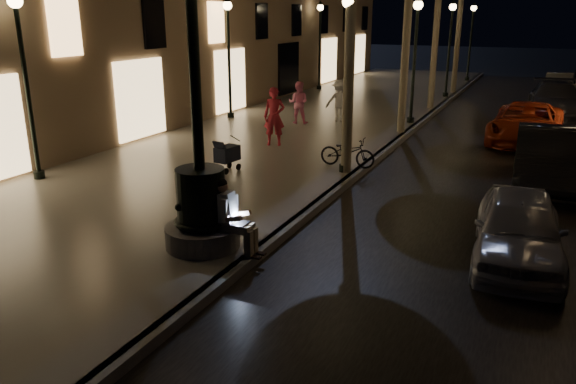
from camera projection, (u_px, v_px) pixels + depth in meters
The scene contains 23 objects.
ground at pixel (412, 133), 21.47m from camera, with size 120.00×120.00×0.00m, color black.
cobble_lane at pixel (494, 139), 20.27m from camera, with size 6.00×45.00×0.02m, color black.
promenade at pixel (315, 122), 23.03m from camera, with size 8.00×45.00×0.20m, color slate.
curb_strip at pixel (412, 130), 21.44m from camera, with size 0.25×45.00×0.20m, color #59595B.
fountain_lamppost at pixel (201, 194), 10.25m from camera, with size 1.40×1.40×5.21m.
seated_man_laptop at pixel (230, 214), 10.09m from camera, with size 1.00×0.34×1.37m.
lamp_curb_a at pixel (348, 59), 14.55m from camera, with size 0.36×0.36×4.81m.
lamp_curb_b at pixel (416, 44), 21.47m from camera, with size 0.36×0.36×4.81m.
lamp_curb_c at pixel (450, 36), 28.39m from camera, with size 0.36×0.36×4.81m.
lamp_curb_d at pixel (472, 32), 35.31m from camera, with size 0.36×0.36×4.81m.
lamp_left_a at pixel (23, 61), 13.91m from camera, with size 0.36×0.36×4.81m.
lamp_left_b at pixel (228, 42), 22.56m from camera, with size 0.36×0.36×4.81m.
lamp_left_c at pixel (320, 34), 31.21m from camera, with size 0.36×0.36×4.81m.
stroller at pixel (227, 154), 15.32m from camera, with size 0.51×0.99×0.99m.
car_front at pixel (519, 228), 10.18m from camera, with size 1.52×3.78×1.29m, color #A3A4AB.
car_second at pixel (548, 158), 14.66m from camera, with size 1.61×4.61×1.52m, color black.
car_third at pixel (526, 123), 19.62m from camera, with size 2.28×4.94×1.37m, color #992C13.
car_rear at pixel (555, 100), 24.35m from camera, with size 2.13×5.24×1.52m, color #333238.
car_fifth at pixel (558, 85), 30.55m from camera, with size 1.32×3.80×1.25m, color #A3A39E.
pedestrian_red at pixel (274, 116), 18.30m from camera, with size 0.69×0.45×1.90m, color #A82130.
pedestrian_pink at pixel (298, 103), 21.96m from camera, with size 0.80×0.62×1.64m, color pink.
pedestrian_white at pixel (339, 101), 22.39m from camera, with size 1.06×0.61×1.64m, color silver.
bicycle at pixel (347, 152), 15.85m from camera, with size 0.56×1.60×0.84m, color black.
Camera 1 is at (4.52, -6.19, 4.38)m, focal length 35.00 mm.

